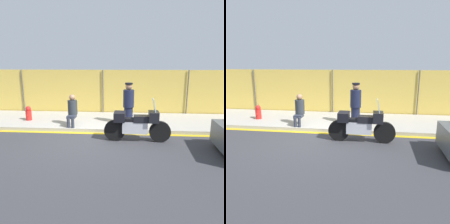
% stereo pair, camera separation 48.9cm
% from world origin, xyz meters
% --- Properties ---
extents(ground_plane, '(120.00, 120.00, 0.00)m').
position_xyz_m(ground_plane, '(0.00, 0.00, 0.00)').
color(ground_plane, '#38383D').
extents(sidewalk, '(30.15, 2.87, 0.14)m').
position_xyz_m(sidewalk, '(0.00, 2.24, 0.07)').
color(sidewalk, '#ADA89E').
rests_on(sidewalk, ground_plane).
extents(curb_paint_stripe, '(30.15, 0.18, 0.01)m').
position_xyz_m(curb_paint_stripe, '(0.00, 0.71, 0.00)').
color(curb_paint_stripe, gold).
rests_on(curb_paint_stripe, ground_plane).
extents(storefront_fence, '(28.64, 0.17, 2.22)m').
position_xyz_m(storefront_fence, '(0.00, 3.76, 1.11)').
color(storefront_fence, gold).
rests_on(storefront_fence, ground_plane).
extents(motorcycle, '(2.20, 0.52, 1.44)m').
position_xyz_m(motorcycle, '(1.54, 0.03, 0.58)').
color(motorcycle, black).
rests_on(motorcycle, ground_plane).
extents(officer_standing, '(0.43, 0.43, 1.65)m').
position_xyz_m(officer_standing, '(1.26, 1.66, 0.97)').
color(officer_standing, '#191E38').
rests_on(officer_standing, sidewalk).
extents(person_seated_on_curb, '(0.37, 0.63, 1.22)m').
position_xyz_m(person_seated_on_curb, '(-0.93, 1.26, 0.81)').
color(person_seated_on_curb, '#2D3342').
rests_on(person_seated_on_curb, sidewalk).
extents(fire_hydrant, '(0.25, 0.31, 0.61)m').
position_xyz_m(fire_hydrant, '(-3.02, 1.90, 0.43)').
color(fire_hydrant, red).
rests_on(fire_hydrant, sidewalk).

